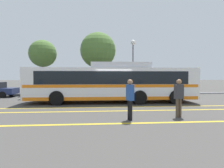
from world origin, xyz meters
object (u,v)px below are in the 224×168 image
(pedestrian_2, at_px, (179,95))
(tree_1, at_px, (43,54))
(parked_car_1, at_px, (59,90))
(street_lamp, at_px, (133,53))
(parked_car_2, at_px, (109,89))
(transit_bus, at_px, (112,83))
(tree_0, at_px, (98,50))
(pedestrian_0, at_px, (130,97))

(pedestrian_2, bearing_deg, tree_1, -67.40)
(parked_car_1, height_order, street_lamp, street_lamp)
(parked_car_2, height_order, pedestrian_2, pedestrian_2)
(tree_1, bearing_deg, transit_bus, -47.29)
(tree_0, height_order, tree_1, tree_0)
(parked_car_2, relative_size, pedestrian_2, 2.38)
(parked_car_1, distance_m, pedestrian_2, 12.31)
(pedestrian_0, relative_size, tree_0, 0.25)
(tree_0, bearing_deg, street_lamp, -23.01)
(parked_car_2, height_order, tree_1, tree_1)
(transit_bus, height_order, pedestrian_0, transit_bus)
(transit_bus, xyz_separation_m, parked_car_1, (-5.01, 4.28, -0.85))
(parked_car_1, bearing_deg, parked_car_2, 84.94)
(pedestrian_2, xyz_separation_m, tree_1, (-10.52, 13.60, 3.70))
(pedestrian_2, bearing_deg, parked_car_2, -88.25)
(transit_bus, relative_size, parked_car_2, 2.96)
(pedestrian_0, height_order, tree_0, tree_0)
(parked_car_1, bearing_deg, street_lamp, 104.67)
(transit_bus, distance_m, street_lamp, 8.16)
(parked_car_1, relative_size, parked_car_2, 1.00)
(street_lamp, xyz_separation_m, tree_1, (-10.69, 1.52, -0.04))
(parked_car_1, bearing_deg, transit_bus, 46.28)
(transit_bus, height_order, parked_car_1, transit_bus)
(parked_car_1, distance_m, tree_1, 6.39)
(street_lamp, height_order, tree_1, tree_1)
(parked_car_1, distance_m, pedestrian_0, 11.26)
(pedestrian_0, distance_m, tree_0, 14.88)
(pedestrian_2, bearing_deg, street_lamp, -105.96)
(transit_bus, height_order, street_lamp, street_lamp)
(parked_car_1, height_order, parked_car_2, parked_car_2)
(parked_car_1, height_order, pedestrian_0, pedestrian_0)
(parked_car_1, bearing_deg, tree_1, -149.54)
(street_lamp, bearing_deg, parked_car_1, -162.16)
(transit_bus, height_order, tree_1, tree_1)
(pedestrian_2, bearing_deg, tree_0, -89.39)
(tree_0, bearing_deg, parked_car_1, -132.33)
(parked_car_2, bearing_deg, parked_car_1, 85.92)
(parked_car_1, relative_size, tree_1, 0.68)
(parked_car_1, bearing_deg, tree_0, 134.50)
(pedestrian_0, bearing_deg, street_lamp, 152.94)
(transit_bus, bearing_deg, tree_1, 43.18)
(transit_bus, height_order, pedestrian_2, transit_bus)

